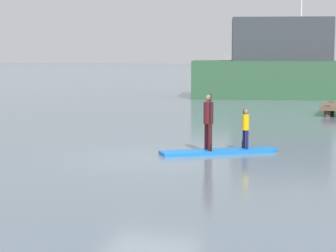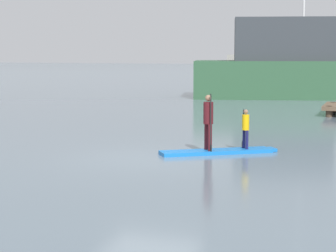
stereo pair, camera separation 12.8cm
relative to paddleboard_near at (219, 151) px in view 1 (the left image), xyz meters
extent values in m
plane|color=slate|center=(-1.47, -1.47, -0.05)|extent=(240.00, 240.00, 0.00)
cube|color=blue|center=(-0.06, -0.04, 0.00)|extent=(2.94, 2.23, 0.10)
cube|color=blue|center=(1.28, 0.84, 0.00)|extent=(0.44, 0.50, 0.09)
cylinder|color=#4C1419|center=(-0.34, -0.04, 0.41)|extent=(0.11, 0.11, 0.72)
cylinder|color=#4C1419|center=(-0.17, -0.30, 0.41)|extent=(0.11, 0.11, 0.72)
cylinder|color=#4C1419|center=(-0.26, -0.17, 1.07)|extent=(0.37, 0.37, 0.60)
sphere|color=#8C664C|center=(-0.26, -0.17, 1.47)|extent=(0.17, 0.17, 0.17)
cylinder|color=black|center=(-0.14, -0.34, 0.83)|extent=(0.03, 0.03, 1.55)
cube|color=black|center=(-0.14, -0.34, 0.14)|extent=(0.10, 0.13, 0.18)
cylinder|color=#19194C|center=(0.59, 0.52, 0.31)|extent=(0.08, 0.08, 0.52)
cylinder|color=#19194C|center=(0.71, 0.33, 0.31)|extent=(0.08, 0.08, 0.52)
cylinder|color=#F2B20C|center=(0.65, 0.43, 0.78)|extent=(0.27, 0.27, 0.43)
sphere|color=#8C664C|center=(0.65, 0.43, 1.08)|extent=(0.12, 0.12, 0.12)
cylinder|color=black|center=(0.56, 0.57, 0.59)|extent=(0.03, 0.03, 1.08)
cube|color=black|center=(0.56, 0.57, 0.14)|extent=(0.10, 0.13, 0.18)
cube|color=#2D5638|center=(-0.15, 22.32, 1.05)|extent=(13.97, 7.20, 2.20)
cube|color=#33383D|center=(-1.56, 21.98, 3.41)|extent=(6.35, 4.50, 2.52)
cube|color=navy|center=(-6.34, 36.71, 0.51)|extent=(6.97, 3.76, 1.12)
cube|color=#B2AD9E|center=(-6.67, 36.80, 1.75)|extent=(3.48, 2.31, 1.35)
cylinder|color=silver|center=(-6.06, 36.63, 3.69)|extent=(0.12, 0.12, 2.52)
cylinder|color=#473828|center=(2.05, 11.15, 0.18)|extent=(0.28, 0.28, 0.46)
cylinder|color=#473828|center=(2.05, 13.41, 0.18)|extent=(0.28, 0.28, 0.46)
camera|label=1|loc=(4.14, -17.25, 2.75)|focal=69.81mm
camera|label=2|loc=(4.26, -17.21, 2.75)|focal=69.81mm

